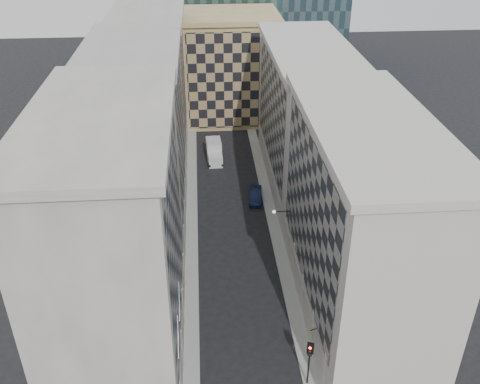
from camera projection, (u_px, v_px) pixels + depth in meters
sidewalk_west at (192, 231)px, 67.20m from camera, size 1.50×100.00×0.15m
sidewalk_east at (274, 227)px, 67.90m from camera, size 1.50×100.00×0.15m
bldg_left_a at (117, 245)px, 44.55m from camera, size 10.80×22.80×23.70m
bldg_left_b at (140, 141)px, 63.76m from camera, size 10.80×22.80×22.70m
bldg_left_c at (152, 84)px, 82.98m from camera, size 10.80×22.80×21.70m
bldg_right_a at (358, 223)px, 50.20m from camera, size 10.80×26.80×20.70m
bldg_right_b at (306, 118)px, 73.71m from camera, size 10.80×28.80×19.70m
tan_block at (230, 67)px, 95.65m from camera, size 16.80×14.80×18.80m
flagpoles_left at (179, 318)px, 42.49m from camera, size 0.10×6.33×2.33m
bracket_lamp at (276, 212)px, 59.59m from camera, size 1.98×0.36×0.36m
traffic_light at (310, 355)px, 45.04m from camera, size 0.57×0.57×4.66m
box_truck at (214, 152)px, 83.87m from camera, size 2.54×5.65×3.04m
dark_car at (255, 195)px, 73.38m from camera, size 2.20×4.93×1.57m
shop_sign at (311, 332)px, 46.86m from camera, size 0.73×0.64×0.73m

